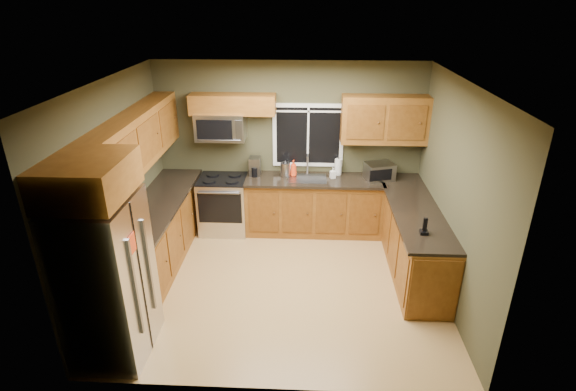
# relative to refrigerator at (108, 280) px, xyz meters

# --- Properties ---
(floor) EXTENTS (4.20, 4.20, 0.00)m
(floor) POSITION_rel_refrigerator_xyz_m (1.74, 1.30, -0.90)
(floor) COLOR #AE844C
(floor) RESTS_ON ground
(ceiling) EXTENTS (4.20, 4.20, 0.00)m
(ceiling) POSITION_rel_refrigerator_xyz_m (1.74, 1.30, 1.80)
(ceiling) COLOR white
(ceiling) RESTS_ON back_wall
(back_wall) EXTENTS (4.20, 0.00, 4.20)m
(back_wall) POSITION_rel_refrigerator_xyz_m (1.74, 3.10, 0.45)
(back_wall) COLOR #3F3D26
(back_wall) RESTS_ON ground
(front_wall) EXTENTS (4.20, 0.00, 4.20)m
(front_wall) POSITION_rel_refrigerator_xyz_m (1.74, -0.50, 0.45)
(front_wall) COLOR #3F3D26
(front_wall) RESTS_ON ground
(left_wall) EXTENTS (0.00, 3.60, 3.60)m
(left_wall) POSITION_rel_refrigerator_xyz_m (-0.36, 1.30, 0.45)
(left_wall) COLOR #3F3D26
(left_wall) RESTS_ON ground
(right_wall) EXTENTS (0.00, 3.60, 3.60)m
(right_wall) POSITION_rel_refrigerator_xyz_m (3.84, 1.30, 0.45)
(right_wall) COLOR #3F3D26
(right_wall) RESTS_ON ground
(window) EXTENTS (1.12, 0.03, 1.02)m
(window) POSITION_rel_refrigerator_xyz_m (2.04, 3.08, 0.65)
(window) COLOR white
(window) RESTS_ON back_wall
(base_cabinets_left) EXTENTS (0.60, 2.65, 0.90)m
(base_cabinets_left) POSITION_rel_refrigerator_xyz_m (-0.06, 1.78, -0.45)
(base_cabinets_left) COLOR brown
(base_cabinets_left) RESTS_ON ground
(countertop_left) EXTENTS (0.65, 2.65, 0.04)m
(countertop_left) POSITION_rel_refrigerator_xyz_m (-0.04, 1.78, 0.02)
(countertop_left) COLOR black
(countertop_left) RESTS_ON base_cabinets_left
(base_cabinets_back) EXTENTS (2.17, 0.60, 0.90)m
(base_cabinets_back) POSITION_rel_refrigerator_xyz_m (2.15, 2.80, -0.45)
(base_cabinets_back) COLOR brown
(base_cabinets_back) RESTS_ON ground
(countertop_back) EXTENTS (2.17, 0.65, 0.04)m
(countertop_back) POSITION_rel_refrigerator_xyz_m (2.15, 2.78, 0.02)
(countertop_back) COLOR black
(countertop_back) RESTS_ON base_cabinets_back
(base_cabinets_peninsula) EXTENTS (0.60, 2.52, 0.90)m
(base_cabinets_peninsula) POSITION_rel_refrigerator_xyz_m (3.54, 1.84, -0.45)
(base_cabinets_peninsula) COLOR brown
(base_cabinets_peninsula) RESTS_ON ground
(countertop_peninsula) EXTENTS (0.65, 2.50, 0.04)m
(countertop_peninsula) POSITION_rel_refrigerator_xyz_m (3.51, 1.85, 0.02)
(countertop_peninsula) COLOR black
(countertop_peninsula) RESTS_ON base_cabinets_peninsula
(upper_cabinets_left) EXTENTS (0.33, 2.65, 0.72)m
(upper_cabinets_left) POSITION_rel_refrigerator_xyz_m (-0.20, 1.78, 0.96)
(upper_cabinets_left) COLOR brown
(upper_cabinets_left) RESTS_ON left_wall
(upper_cabinets_back_left) EXTENTS (1.30, 0.33, 0.30)m
(upper_cabinets_back_left) POSITION_rel_refrigerator_xyz_m (0.89, 2.94, 1.17)
(upper_cabinets_back_left) COLOR brown
(upper_cabinets_back_left) RESTS_ON back_wall
(upper_cabinets_back_right) EXTENTS (1.30, 0.33, 0.72)m
(upper_cabinets_back_right) POSITION_rel_refrigerator_xyz_m (3.19, 2.94, 0.96)
(upper_cabinets_back_right) COLOR brown
(upper_cabinets_back_right) RESTS_ON back_wall
(upper_cabinet_over_fridge) EXTENTS (0.72, 0.90, 0.38)m
(upper_cabinet_over_fridge) POSITION_rel_refrigerator_xyz_m (-0.00, 0.00, 1.13)
(upper_cabinet_over_fridge) COLOR brown
(upper_cabinet_over_fridge) RESTS_ON left_wall
(refrigerator) EXTENTS (0.74, 0.90, 1.80)m
(refrigerator) POSITION_rel_refrigerator_xyz_m (0.00, 0.00, 0.00)
(refrigerator) COLOR #B7B7BC
(refrigerator) RESTS_ON ground
(range) EXTENTS (0.76, 0.69, 0.94)m
(range) POSITION_rel_refrigerator_xyz_m (0.69, 2.77, -0.43)
(range) COLOR #B7B7BC
(range) RESTS_ON ground
(microwave) EXTENTS (0.76, 0.41, 0.42)m
(microwave) POSITION_rel_refrigerator_xyz_m (0.69, 2.91, 0.83)
(microwave) COLOR #B7B7BC
(microwave) RESTS_ON back_wall
(sink) EXTENTS (0.60, 0.42, 0.36)m
(sink) POSITION_rel_refrigerator_xyz_m (2.04, 2.79, 0.05)
(sink) COLOR slate
(sink) RESTS_ON countertop_back
(toaster_oven) EXTENTS (0.50, 0.43, 0.26)m
(toaster_oven) POSITION_rel_refrigerator_xyz_m (3.16, 2.80, 0.17)
(toaster_oven) COLOR #B7B7BC
(toaster_oven) RESTS_ON countertop_back
(coffee_maker) EXTENTS (0.18, 0.24, 0.29)m
(coffee_maker) POSITION_rel_refrigerator_xyz_m (1.20, 2.90, 0.18)
(coffee_maker) COLOR slate
(coffee_maker) RESTS_ON countertop_back
(kettle) EXTENTS (0.19, 0.19, 0.28)m
(kettle) POSITION_rel_refrigerator_xyz_m (1.69, 2.85, 0.17)
(kettle) COLOR #B7B7BC
(kettle) RESTS_ON countertop_back
(paper_towel_roll) EXTENTS (0.12, 0.12, 0.29)m
(paper_towel_roll) POSITION_rel_refrigerator_xyz_m (2.53, 2.98, 0.17)
(paper_towel_roll) COLOR white
(paper_towel_roll) RESTS_ON countertop_back
(soap_bottle_a) EXTENTS (0.12, 0.12, 0.26)m
(soap_bottle_a) POSITION_rel_refrigerator_xyz_m (1.82, 2.88, 0.17)
(soap_bottle_a) COLOR #ED3E16
(soap_bottle_a) RESTS_ON countertop_back
(soap_bottle_b) EXTENTS (0.10, 0.10, 0.17)m
(soap_bottle_b) POSITION_rel_refrigerator_xyz_m (2.44, 2.82, 0.13)
(soap_bottle_b) COLOR white
(soap_bottle_b) RESTS_ON countertop_back
(soap_bottle_c) EXTENTS (0.14, 0.14, 0.17)m
(soap_bottle_c) POSITION_rel_refrigerator_xyz_m (1.74, 3.00, 0.12)
(soap_bottle_c) COLOR white
(soap_bottle_c) RESTS_ON countertop_back
(cordless_phone) EXTENTS (0.10, 0.10, 0.21)m
(cordless_phone) POSITION_rel_refrigerator_xyz_m (3.46, 1.06, 0.10)
(cordless_phone) COLOR black
(cordless_phone) RESTS_ON countertop_peninsula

